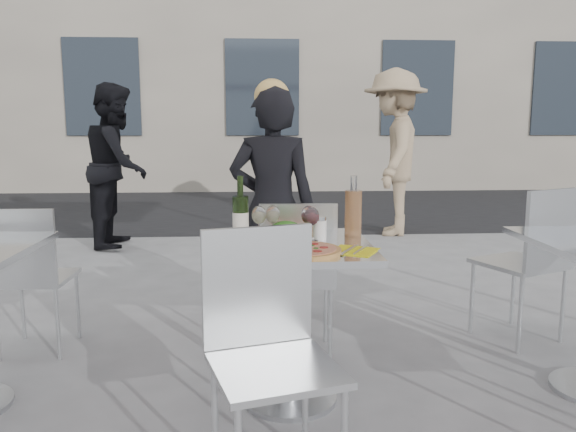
{
  "coord_description": "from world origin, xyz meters",
  "views": [
    {
      "loc": [
        -0.15,
        -2.46,
        1.27
      ],
      "look_at": [
        0.0,
        0.15,
        0.85
      ],
      "focal_mm": 35.0,
      "sensor_mm": 36.0,
      "label": 1
    }
  ],
  "objects": [
    {
      "name": "wineglass_white_b",
      "position": [
        -0.07,
        0.11,
        0.86
      ],
      "size": [
        0.07,
        0.07,
        0.16
      ],
      "color": "white",
      "rests_on": "main_table"
    },
    {
      "name": "napkin_right",
      "position": [
        0.26,
        -0.18,
        0.75
      ],
      "size": [
        0.24,
        0.24,
        0.01
      ],
      "rotation": [
        0.0,
        0.0,
        -0.49
      ],
      "color": "yellow",
      "rests_on": "main_table"
    },
    {
      "name": "wineglass_red_b",
      "position": [
        0.09,
        0.08,
        0.86
      ],
      "size": [
        0.07,
        0.07,
        0.16
      ],
      "color": "white",
      "rests_on": "main_table"
    },
    {
      "name": "side_chair_lfar",
      "position": [
        -1.4,
        0.61,
        0.5
      ],
      "size": [
        0.39,
        0.4,
        0.84
      ],
      "rotation": [
        0.0,
        0.0,
        3.12
      ],
      "color": "silver",
      "rests_on": "ground"
    },
    {
      "name": "sugar_shaker",
      "position": [
        0.14,
        0.08,
        0.8
      ],
      "size": [
        0.06,
        0.06,
        0.11
      ],
      "color": "white",
      "rests_on": "main_table"
    },
    {
      "name": "pizza_near",
      "position": [
        0.04,
        -0.2,
        0.76
      ],
      "size": [
        0.32,
        0.32,
        0.02
      ],
      "color": "tan",
      "rests_on": "main_table"
    },
    {
      "name": "main_table",
      "position": [
        0.0,
        0.0,
        0.54
      ],
      "size": [
        0.72,
        0.72,
        0.75
      ],
      "color": "#B7BABF",
      "rests_on": "ground"
    },
    {
      "name": "woman_diner",
      "position": [
        -0.05,
        1.07,
        0.76
      ],
      "size": [
        0.59,
        0.42,
        1.51
      ],
      "primitive_type": "imported",
      "rotation": [
        0.0,
        0.0,
        3.04
      ],
      "color": "black",
      "rests_on": "ground"
    },
    {
      "name": "pedestrian_a",
      "position": [
        -1.62,
        3.59,
        0.86
      ],
      "size": [
        0.67,
        0.85,
        1.72
      ],
      "primitive_type": "imported",
      "rotation": [
        0.0,
        0.0,
        1.6
      ],
      "color": "black",
      "rests_on": "ground"
    },
    {
      "name": "wine_bottle",
      "position": [
        -0.22,
        0.12,
        0.86
      ],
      "size": [
        0.08,
        0.08,
        0.29
      ],
      "color": "#2E4B1C",
      "rests_on": "main_table"
    },
    {
      "name": "napkin_left",
      "position": [
        -0.26,
        -0.18,
        0.75
      ],
      "size": [
        0.21,
        0.21,
        0.01
      ],
      "rotation": [
        0.0,
        0.0,
        -0.18
      ],
      "color": "yellow",
      "rests_on": "main_table"
    },
    {
      "name": "chair_near",
      "position": [
        -0.12,
        -0.57,
        0.54
      ],
      "size": [
        0.51,
        0.52,
        0.91
      ],
      "rotation": [
        0.0,
        0.0,
        0.28
      ],
      "color": "silver",
      "rests_on": "ground"
    },
    {
      "name": "side_chair_rfar",
      "position": [
        1.45,
        0.62,
        0.55
      ],
      "size": [
        0.56,
        0.57,
        0.93
      ],
      "rotation": [
        0.0,
        0.0,
        3.56
      ],
      "color": "silver",
      "rests_on": "ground"
    },
    {
      "name": "carafe",
      "position": [
        0.31,
        0.14,
        0.87
      ],
      "size": [
        0.08,
        0.08,
        0.29
      ],
      "color": "tan",
      "rests_on": "main_table"
    },
    {
      "name": "pizza_far",
      "position": [
        0.03,
        0.19,
        0.77
      ],
      "size": [
        0.31,
        0.31,
        0.03
      ],
      "color": "white",
      "rests_on": "main_table"
    },
    {
      "name": "wineglass_white_a",
      "position": [
        -0.14,
        0.1,
        0.86
      ],
      "size": [
        0.07,
        0.07,
        0.16
      ],
      "color": "white",
      "rests_on": "main_table"
    },
    {
      "name": "pedestrian_b",
      "position": [
        1.47,
        4.04,
        0.96
      ],
      "size": [
        1.03,
        1.39,
        1.93
      ],
      "primitive_type": "imported",
      "rotation": [
        0.0,
        0.0,
        4.43
      ],
      "color": "tan",
      "rests_on": "ground"
    },
    {
      "name": "wineglass_red_a",
      "position": [
        0.1,
        0.04,
        0.86
      ],
      "size": [
        0.07,
        0.07,
        0.16
      ],
      "color": "white",
      "rests_on": "main_table"
    },
    {
      "name": "chair_far",
      "position": [
        0.07,
        0.45,
        0.52
      ],
      "size": [
        0.42,
        0.43,
        0.88
      ],
      "rotation": [
        0.0,
        0.0,
        3.09
      ],
      "color": "silver",
      "rests_on": "ground"
    },
    {
      "name": "ground",
      "position": [
        0.0,
        0.0,
        0.0
      ],
      "size": [
        80.0,
        80.0,
        0.0
      ],
      "primitive_type": "plane",
      "color": "slate"
    },
    {
      "name": "street_asphalt",
      "position": [
        0.0,
        6.5,
        0.0
      ],
      "size": [
        24.0,
        5.0,
        0.0
      ],
      "primitive_type": "cube",
      "color": "black",
      "rests_on": "ground"
    },
    {
      "name": "salad_plate",
      "position": [
        -0.01,
        0.09,
        0.79
      ],
      "size": [
        0.22,
        0.22,
        0.09
      ],
      "color": "white",
      "rests_on": "main_table"
    }
  ]
}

